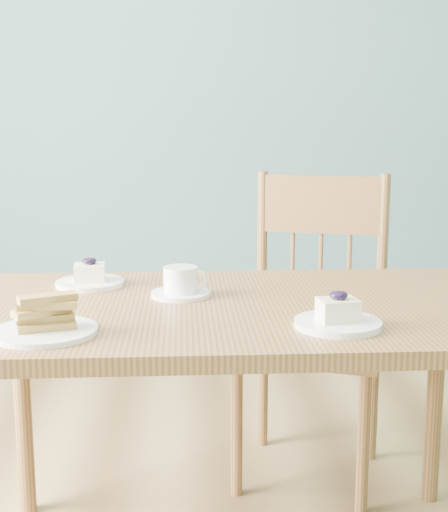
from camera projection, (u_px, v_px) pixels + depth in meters
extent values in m
cube|color=#639494|center=(242.00, 78.00, 3.82)|extent=(5.00, 0.01, 2.70)
cube|color=#986139|center=(242.00, 311.00, 1.68)|extent=(1.31, 0.75, 0.04)
cylinder|color=#986139|center=(23.00, 404.00, 2.02)|extent=(0.05, 0.05, 0.66)
cylinder|color=#986139|center=(435.00, 395.00, 2.09)|extent=(0.05, 0.05, 0.66)
cube|color=#986139|center=(310.00, 341.00, 2.21)|extent=(0.55, 0.54, 0.04)
cylinder|color=#986139|center=(237.00, 428.00, 2.14)|extent=(0.04, 0.04, 0.43)
cylinder|color=#986139|center=(363.00, 444.00, 2.04)|extent=(0.04, 0.04, 0.43)
cylinder|color=#986139|center=(263.00, 387.00, 2.48)|extent=(0.04, 0.04, 0.43)
cylinder|color=#986139|center=(373.00, 398.00, 2.38)|extent=(0.04, 0.04, 0.43)
cylinder|color=#986139|center=(262.00, 244.00, 2.40)|extent=(0.03, 0.03, 0.49)
cylinder|color=#986139|center=(382.00, 250.00, 2.29)|extent=(0.03, 0.03, 0.49)
cube|color=#986139|center=(322.00, 205.00, 2.32)|extent=(0.36, 0.15, 0.19)
cylinder|color=#986139|center=(292.00, 275.00, 2.39)|extent=(0.01, 0.01, 0.29)
cylinder|color=#986139|center=(320.00, 277.00, 2.36)|extent=(0.01, 0.01, 0.29)
cylinder|color=#986139|center=(349.00, 278.00, 2.34)|extent=(0.01, 0.01, 0.29)
cylinder|color=white|center=(338.00, 324.00, 1.49)|extent=(0.18, 0.18, 0.01)
cube|color=#FBE9C0|center=(338.00, 310.00, 1.48)|extent=(0.09, 0.07, 0.05)
ellipsoid|color=black|center=(339.00, 295.00, 1.48)|extent=(0.04, 0.04, 0.02)
sphere|color=black|center=(343.00, 295.00, 1.48)|extent=(0.02, 0.02, 0.02)
sphere|color=black|center=(333.00, 295.00, 1.48)|extent=(0.02, 0.02, 0.02)
sphere|color=black|center=(341.00, 297.00, 1.47)|extent=(0.02, 0.02, 0.02)
cylinder|color=white|center=(90.00, 283.00, 1.86)|extent=(0.18, 0.18, 0.01)
cube|color=#FBE9C0|center=(90.00, 272.00, 1.85)|extent=(0.08, 0.07, 0.04)
ellipsoid|color=black|center=(89.00, 261.00, 1.85)|extent=(0.04, 0.04, 0.02)
sphere|color=black|center=(94.00, 261.00, 1.85)|extent=(0.02, 0.02, 0.02)
sphere|color=black|center=(86.00, 261.00, 1.85)|extent=(0.02, 0.02, 0.02)
sphere|color=black|center=(90.00, 262.00, 1.84)|extent=(0.02, 0.02, 0.02)
cylinder|color=white|center=(181.00, 294.00, 1.75)|extent=(0.15, 0.15, 0.01)
cylinder|color=white|center=(181.00, 279.00, 1.74)|extent=(0.09, 0.09, 0.06)
cylinder|color=#9C6945|center=(180.00, 269.00, 1.74)|extent=(0.07, 0.07, 0.00)
torus|color=white|center=(198.00, 280.00, 1.74)|extent=(0.05, 0.02, 0.05)
cylinder|color=white|center=(45.00, 331.00, 1.44)|extent=(0.21, 0.21, 0.01)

